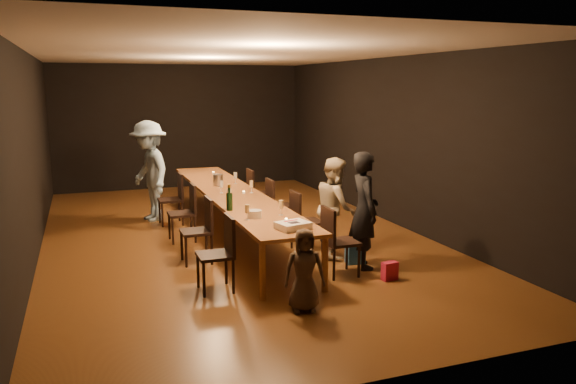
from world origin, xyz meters
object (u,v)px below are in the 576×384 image
object	(u,v)px
chair_right_0	(341,241)
plate_stack	(255,214)
chair_left_3	(170,199)
child	(304,270)
chair_right_1	(307,221)
man_blue	(150,171)
chair_left_0	(215,254)
chair_right_2	(281,205)
woman_tan	(335,207)
chair_left_2	(182,213)
woman_birthday	(364,210)
chair_left_1	(196,231)
champagne_bottle	(229,197)
ice_bucket	(218,180)
table	(232,195)
chair_right_3	(260,193)
birthday_cake	(293,225)

from	to	relation	value
chair_right_0	plate_stack	size ratio (longest dim) A/B	5.02
chair_left_3	child	bearing A→B (deg)	-170.05
chair_right_1	chair_left_3	bearing A→B (deg)	-144.69
man_blue	child	bearing A→B (deg)	-1.66
chair_right_1	chair_left_0	world-z (taller)	same
chair_right_2	woman_tan	xyz separation A→B (m)	(0.30, -1.56, 0.27)
chair_left_2	woman_birthday	size ratio (longest dim) A/B	0.57
chair_left_1	woman_birthday	world-z (taller)	woman_birthday
chair_left_1	woman_birthday	xyz separation A→B (m)	(2.14, -1.00, 0.34)
woman_birthday	chair_left_0	bearing A→B (deg)	102.90
chair_right_1	chair_left_0	distance (m)	2.08
chair_right_0	champagne_bottle	distance (m)	1.71
ice_bucket	chair_right_2	bearing A→B (deg)	-38.68
table	woman_birthday	size ratio (longest dim) A/B	3.70
woman_birthday	child	world-z (taller)	woman_birthday
chair_right_1	champagne_bottle	bearing A→B (deg)	-84.74
chair_right_3	chair_left_0	bearing A→B (deg)	-25.28
chair_right_2	man_blue	size ratio (longest dim) A/B	0.50
chair_right_3	plate_stack	world-z (taller)	chair_right_3
chair_left_0	chair_right_2	bearing A→B (deg)	-35.31
plate_stack	chair_right_3	bearing A→B (deg)	71.50
chair_right_0	woman_tan	bearing A→B (deg)	160.26
chair_left_1	woman_birthday	size ratio (longest dim) A/B	0.57
ice_bucket	man_blue	bearing A→B (deg)	140.16
chair_right_3	birthday_cake	size ratio (longest dim) A/B	2.11
woman_tan	chair_right_0	bearing A→B (deg)	176.67
table	plate_stack	bearing A→B (deg)	-95.47
child	champagne_bottle	xyz separation A→B (m)	(-0.33, 2.04, 0.47)
chair_right_2	plate_stack	world-z (taller)	chair_right_2
table	woman_birthday	bearing A→B (deg)	-59.67
table	chair_right_1	bearing A→B (deg)	-54.69
chair_left_0	child	distance (m)	1.24
chair_right_1	child	distance (m)	2.33
woman_tan	plate_stack	bearing A→B (deg)	119.71
birthday_cake	ice_bucket	size ratio (longest dim) A/B	2.23
child	chair_right_2	bearing A→B (deg)	87.67
birthday_cake	plate_stack	xyz separation A→B (m)	(-0.27, 0.73, 0.01)
chair_left_0	champagne_bottle	size ratio (longest dim) A/B	2.47
chair_right_3	chair_left_3	distance (m)	1.70
table	chair_right_3	bearing A→B (deg)	54.69
chair_left_3	man_blue	size ratio (longest dim) A/B	0.50
man_blue	ice_bucket	distance (m)	1.41
chair_right_0	chair_left_3	size ratio (longest dim) A/B	1.00
child	birthday_cake	size ratio (longest dim) A/B	2.14
woman_tan	chair_left_0	bearing A→B (deg)	129.09
chair_left_1	chair_left_3	distance (m)	2.40
chair_left_0	woman_birthday	distance (m)	2.18
man_blue	champagne_bottle	world-z (taller)	man_blue
chair_right_0	chair_right_3	size ratio (longest dim) A/B	1.00
chair_right_0	chair_left_1	xyz separation A→B (m)	(-1.70, 1.20, 0.00)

